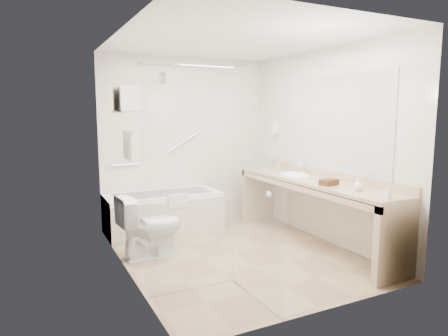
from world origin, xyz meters
name	(u,v)px	position (x,y,z in m)	size (l,w,h in m)	color
floor	(235,252)	(0.00, 0.00, 0.00)	(3.20, 3.20, 0.00)	#9E8562
ceiling	(236,40)	(0.00, 0.00, 2.50)	(2.60, 3.20, 0.10)	silver
wall_back	(186,141)	(0.00, 1.60, 1.25)	(2.60, 0.10, 2.50)	silver
wall_front	(328,167)	(0.00, -1.60, 1.25)	(2.60, 0.10, 2.50)	silver
wall_left	(124,156)	(-1.30, 0.00, 1.25)	(0.10, 3.20, 2.50)	silver
wall_right	(323,146)	(1.30, 0.00, 1.25)	(0.10, 3.20, 2.50)	silver
bathtub	(163,212)	(-0.50, 1.24, 0.28)	(1.60, 0.73, 0.59)	white
grab_bar_short	(125,165)	(-0.95, 1.56, 0.95)	(0.03, 0.03, 0.40)	silver
grab_bar_long	(184,141)	(-0.05, 1.56, 1.25)	(0.03, 0.03, 0.60)	silver
shower_enclosure	(222,182)	(-0.63, -0.93, 1.07)	(0.96, 0.91, 2.11)	silver
towel_shelf	(127,106)	(-1.17, 0.35, 1.75)	(0.24, 0.55, 0.81)	silver
vanity_counter	(312,195)	(1.02, -0.15, 0.64)	(0.55, 2.70, 0.95)	tan
sink	(295,177)	(1.05, 0.25, 0.82)	(0.40, 0.52, 0.14)	white
faucet	(304,168)	(1.20, 0.25, 0.93)	(0.03, 0.03, 0.14)	silver
mirror	(331,123)	(1.29, -0.15, 1.55)	(0.02, 2.00, 1.20)	#B6BCC4
hairdryer_unit	(275,128)	(1.25, 1.05, 1.45)	(0.08, 0.10, 0.18)	white
toilet	(150,226)	(-0.95, 0.33, 0.37)	(0.42, 0.75, 0.73)	white
amenity_basket	(329,182)	(0.93, -0.57, 0.88)	(0.21, 0.14, 0.07)	#4B2A1A
soap_bottle_a	(388,196)	(0.94, -1.40, 0.88)	(0.06, 0.13, 0.06)	white
soap_bottle_b	(358,186)	(0.99, -0.96, 0.90)	(0.10, 0.13, 0.10)	white
water_bottle_left	(257,162)	(0.88, 0.97, 0.95)	(0.07, 0.07, 0.21)	silver
water_bottle_mid	(279,165)	(1.09, 0.69, 0.93)	(0.06, 0.06, 0.18)	silver
water_bottle_right	(255,162)	(0.89, 1.03, 0.94)	(0.06, 0.06, 0.20)	silver
drinking_glass_near	(278,168)	(1.01, 0.60, 0.90)	(0.07, 0.07, 0.09)	silver
drinking_glass_far	(268,166)	(1.00, 0.85, 0.89)	(0.06, 0.06, 0.08)	silver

